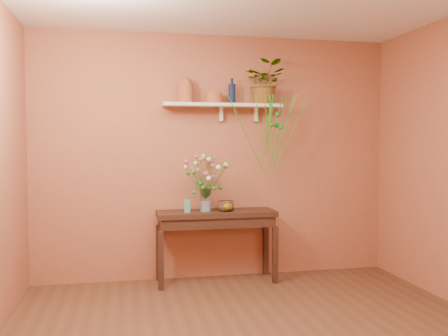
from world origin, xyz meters
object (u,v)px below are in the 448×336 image
at_px(terracotta_jug, 185,91).
at_px(glass_vase, 206,202).
at_px(bouquet, 206,172).
at_px(blue_bottle, 232,93).
at_px(glass_bowl, 226,206).
at_px(sideboard, 216,221).
at_px(spider_plant, 265,83).

xyz_separation_m(terracotta_jug, glass_vase, (0.20, -0.13, -1.19)).
height_order(glass_vase, bouquet, bouquet).
relative_size(blue_bottle, bouquet, 0.55).
relative_size(terracotta_jug, blue_bottle, 0.99).
bearing_deg(blue_bottle, glass_bowl, -129.65).
relative_size(sideboard, blue_bottle, 4.58).
height_order(spider_plant, glass_vase, spider_plant).
bearing_deg(bouquet, glass_vase, 140.33).
bearing_deg(bouquet, glass_bowl, 6.10).
distance_m(terracotta_jug, blue_bottle, 0.51).
xyz_separation_m(blue_bottle, bouquet, (-0.31, -0.14, -0.85)).
relative_size(sideboard, bouquet, 2.53).
xyz_separation_m(blue_bottle, spider_plant, (0.38, -0.01, 0.12)).
relative_size(spider_plant, bouquet, 0.95).
height_order(spider_plant, bouquet, spider_plant).
relative_size(sideboard, terracotta_jug, 4.61).
distance_m(spider_plant, bouquet, 1.20).
xyz_separation_m(terracotta_jug, spider_plant, (0.89, -0.00, 0.11)).
bearing_deg(terracotta_jug, spider_plant, -0.09).
bearing_deg(spider_plant, blue_bottle, 178.49).
xyz_separation_m(spider_plant, glass_bowl, (-0.47, -0.11, -1.35)).
height_order(blue_bottle, glass_vase, blue_bottle).
height_order(blue_bottle, glass_bowl, blue_bottle).
xyz_separation_m(terracotta_jug, bouquet, (0.20, -0.13, -0.87)).
bearing_deg(terracotta_jug, bouquet, -33.44).
bearing_deg(glass_bowl, glass_vase, -174.70).
bearing_deg(bouquet, terracotta_jug, 146.56).
height_order(bouquet, glass_bowl, bouquet).
xyz_separation_m(sideboard, glass_vase, (-0.12, -0.03, 0.22)).
xyz_separation_m(blue_bottle, glass_vase, (-0.32, -0.14, -1.17)).
relative_size(glass_vase, bouquet, 0.50).
height_order(terracotta_jug, spider_plant, spider_plant).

